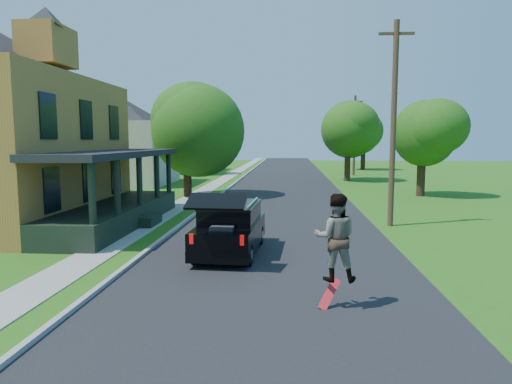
# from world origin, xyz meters

# --- Properties ---
(ground) EXTENTS (140.00, 140.00, 0.00)m
(ground) POSITION_xyz_m (0.00, 0.00, 0.00)
(ground) COLOR #2E6213
(ground) RESTS_ON ground
(street) EXTENTS (8.00, 120.00, 0.02)m
(street) POSITION_xyz_m (0.00, 20.00, 0.00)
(street) COLOR black
(street) RESTS_ON ground
(curb) EXTENTS (0.15, 120.00, 0.12)m
(curb) POSITION_xyz_m (-4.05, 20.00, 0.00)
(curb) COLOR #979692
(curb) RESTS_ON ground
(sidewalk) EXTENTS (1.30, 120.00, 0.03)m
(sidewalk) POSITION_xyz_m (-5.60, 20.00, 0.00)
(sidewalk) COLOR gray
(sidewalk) RESTS_ON ground
(front_walk) EXTENTS (6.50, 1.20, 0.03)m
(front_walk) POSITION_xyz_m (-9.50, 6.00, 0.00)
(front_walk) COLOR gray
(front_walk) RESTS_ON ground
(neighbor_house_mid) EXTENTS (12.78, 12.78, 8.30)m
(neighbor_house_mid) POSITION_xyz_m (-13.50, 24.00, 4.19)
(neighbor_house_mid) COLOR beige
(neighbor_house_mid) RESTS_ON ground
(neighbor_house_far) EXTENTS (12.78, 12.78, 8.30)m
(neighbor_house_far) POSITION_xyz_m (-13.50, 40.00, 4.19)
(neighbor_house_far) COLOR beige
(neighbor_house_far) RESTS_ON ground
(black_suv) EXTENTS (1.95, 4.60, 2.11)m
(black_suv) POSITION_xyz_m (-1.40, 1.50, 0.81)
(black_suv) COLOR black
(black_suv) RESTS_ON ground
(skateboarder) EXTENTS (0.93, 0.74, 1.86)m
(skateboarder) POSITION_xyz_m (1.43, -3.00, 1.53)
(skateboarder) COLOR black
(skateboarder) RESTS_ON ground
(skateboard) EXTENTS (0.51, 0.39, 0.66)m
(skateboard) POSITION_xyz_m (1.32, -3.03, 0.28)
(skateboard) COLOR red
(skateboard) RESTS_ON ground
(tree_left_mid) EXTENTS (7.01, 6.83, 7.82)m
(tree_left_mid) POSITION_xyz_m (-6.05, 15.84, 4.87)
(tree_left_mid) COLOR black
(tree_left_mid) RESTS_ON ground
(tree_left_far) EXTENTS (5.27, 5.13, 8.43)m
(tree_left_far) POSITION_xyz_m (-10.85, 34.55, 5.63)
(tree_left_far) COLOR black
(tree_left_far) RESTS_ON ground
(tree_right_near) EXTENTS (5.62, 5.23, 6.71)m
(tree_right_near) POSITION_xyz_m (8.80, 17.32, 4.48)
(tree_right_near) COLOR black
(tree_right_near) RESTS_ON ground
(tree_right_mid) EXTENTS (6.38, 6.14, 7.93)m
(tree_right_mid) POSITION_xyz_m (5.46, 28.05, 5.27)
(tree_right_mid) COLOR black
(tree_right_mid) RESTS_ON ground
(tree_right_far) EXTENTS (6.36, 5.99, 7.38)m
(tree_right_far) POSITION_xyz_m (9.35, 44.37, 4.83)
(tree_right_far) COLOR black
(tree_right_far) RESTS_ON ground
(utility_pole_near) EXTENTS (1.42, 0.23, 8.34)m
(utility_pole_near) POSITION_xyz_m (4.67, 6.68, 4.30)
(utility_pole_near) COLOR #463720
(utility_pole_near) RESTS_ON ground
(utility_pole_far) EXTENTS (1.57, 0.39, 8.08)m
(utility_pole_far) POSITION_xyz_m (7.00, 34.93, 4.18)
(utility_pole_far) COLOR #463720
(utility_pole_far) RESTS_ON ground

